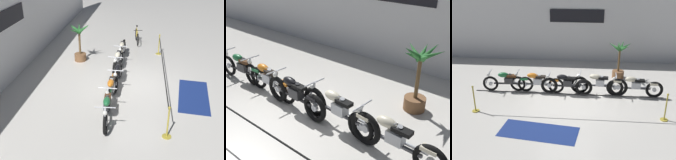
# 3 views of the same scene
# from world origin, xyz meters

# --- Properties ---
(ground_plane) EXTENTS (120.00, 120.00, 0.00)m
(ground_plane) POSITION_xyz_m (0.00, 0.00, 0.00)
(ground_plane) COLOR silver
(back_wall) EXTENTS (28.00, 0.29, 4.20)m
(back_wall) POSITION_xyz_m (0.00, 5.12, 2.10)
(back_wall) COLOR white
(back_wall) RESTS_ON ground
(motorcycle_green_0) EXTENTS (2.22, 0.62, 0.92)m
(motorcycle_green_0) POSITION_xyz_m (-2.66, 0.71, 0.46)
(motorcycle_green_0) COLOR black
(motorcycle_green_0) RESTS_ON ground
(motorcycle_orange_1) EXTENTS (2.37, 0.62, 0.92)m
(motorcycle_orange_1) POSITION_xyz_m (-1.39, 0.72, 0.46)
(motorcycle_orange_1) COLOR black
(motorcycle_orange_1) RESTS_ON ground
(motorcycle_black_2) EXTENTS (2.21, 0.62, 0.95)m
(motorcycle_black_2) POSITION_xyz_m (-0.10, 0.61, 0.46)
(motorcycle_black_2) COLOR black
(motorcycle_black_2) RESTS_ON ground
(motorcycle_cream_3) EXTENTS (2.42, 0.62, 0.97)m
(motorcycle_cream_3) POSITION_xyz_m (1.26, 0.72, 0.48)
(motorcycle_cream_3) COLOR black
(motorcycle_cream_3) RESTS_ON ground
(motorcycle_cream_4) EXTENTS (2.34, 0.62, 0.94)m
(motorcycle_cream_4) POSITION_xyz_m (2.75, 0.66, 0.46)
(motorcycle_cream_4) COLOR black
(motorcycle_cream_4) RESTS_ON ground
(potted_palm_left_of_row) EXTENTS (1.14, 1.09, 1.91)m
(potted_palm_left_of_row) POSITION_xyz_m (2.25, 2.66, 0.86)
(potted_palm_left_of_row) COLOR brown
(potted_palm_left_of_row) RESTS_ON ground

